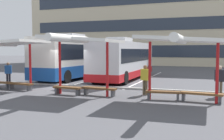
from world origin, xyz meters
TOP-DOWN VIEW (x-y plane):
  - ground_plane at (0.00, 0.00)m, footprint 160.00×160.00m
  - terminal_building at (0.03, 31.63)m, footprint 43.53×10.11m
  - coach_bus_0 at (-1.91, 6.37)m, footprint 3.14×11.56m
  - coach_bus_1 at (2.28, 6.54)m, footprint 2.64×10.72m
  - lane_stripe_0 at (-4.05, 7.55)m, footprint 0.16×14.00m
  - lane_stripe_1 at (0.00, 7.55)m, footprint 0.16×14.00m
  - lane_stripe_2 at (4.05, 7.55)m, footprint 0.16×14.00m
  - waiting_shelter_1 at (-2.81, -2.00)m, footprint 4.27×5.11m
  - bench_3 at (-1.91, -1.78)m, footprint 1.84×0.63m
  - waiting_shelter_2 at (2.58, -2.42)m, footprint 3.87×4.93m
  - bench_4 at (1.68, -2.27)m, footprint 1.70×0.54m
  - bench_5 at (3.48, -1.97)m, footprint 2.00×0.62m
  - waiting_shelter_3 at (7.86, -2.44)m, footprint 4.15×5.01m
  - bench_6 at (6.96, -2.07)m, footprint 1.75×0.60m
  - bench_7 at (8.76, -1.98)m, footprint 2.01×0.64m
  - platform_kerb at (0.00, 0.85)m, footprint 44.00×0.24m
  - waiting_passenger_0 at (9.61, -0.15)m, footprint 0.51×0.31m
  - waiting_passenger_1 at (-4.48, 0.16)m, footprint 0.50×0.44m
  - waiting_passenger_2 at (5.79, -0.95)m, footprint 0.53×0.40m

SIDE VIEW (x-z plane):
  - ground_plane at x=0.00m, z-range 0.00..0.00m
  - lane_stripe_0 at x=-4.05m, z-range 0.00..0.01m
  - lane_stripe_1 at x=0.00m, z-range 0.00..0.01m
  - lane_stripe_2 at x=4.05m, z-range 0.00..0.01m
  - platform_kerb at x=0.00m, z-range 0.00..0.12m
  - bench_4 at x=1.68m, z-range 0.11..0.56m
  - bench_6 at x=6.96m, z-range 0.11..0.56m
  - bench_3 at x=-1.91m, z-range 0.11..0.56m
  - bench_5 at x=3.48m, z-range 0.12..0.57m
  - bench_7 at x=8.76m, z-range 0.12..0.57m
  - waiting_passenger_1 at x=-4.48m, z-range 0.11..1.71m
  - waiting_passenger_0 at x=9.61m, z-range 0.13..1.79m
  - waiting_passenger_2 at x=5.79m, z-range 0.13..1.79m
  - coach_bus_1 at x=2.28m, z-range -0.11..3.37m
  - coach_bus_0 at x=-1.91m, z-range -0.15..3.69m
  - waiting_shelter_1 at x=-2.81m, z-range 1.30..4.40m
  - waiting_shelter_3 at x=7.86m, z-range 1.32..4.49m
  - waiting_shelter_2 at x=2.58m, z-range 1.35..4.64m
  - terminal_building at x=0.03m, z-range -1.36..22.26m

